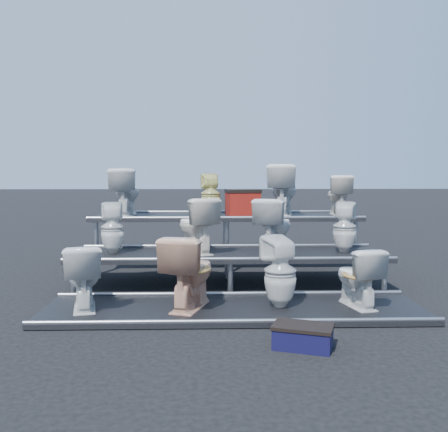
{
  "coord_description": "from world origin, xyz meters",
  "views": [
    {
      "loc": [
        -0.26,
        -6.72,
        1.55
      ],
      "look_at": [
        -0.06,
        0.1,
        0.95
      ],
      "focal_mm": 40.0,
      "sensor_mm": 36.0,
      "label": 1
    }
  ],
  "objects_px": {
    "toilet_2": "(280,272)",
    "toilet_6": "(274,225)",
    "toilet_4": "(112,228)",
    "toilet_9": "(211,194)",
    "toilet_7": "(344,227)",
    "toilet_11": "(338,195)",
    "toilet_8": "(126,192)",
    "toilet_3": "(357,277)",
    "step_stool": "(303,338)",
    "toilet_0": "(83,276)",
    "toilet_10": "(283,190)",
    "red_crate": "(243,204)",
    "toilet_1": "(189,271)",
    "toilet_5": "(196,225)"
  },
  "relations": [
    {
      "from": "toilet_0",
      "to": "toilet_11",
      "type": "bearing_deg",
      "value": -156.69
    },
    {
      "from": "toilet_2",
      "to": "toilet_8",
      "type": "xyz_separation_m",
      "value": [
        -2.12,
        2.6,
        0.78
      ]
    },
    {
      "from": "toilet_0",
      "to": "step_stool",
      "type": "xyz_separation_m",
      "value": [
        2.21,
        -1.15,
        -0.33
      ]
    },
    {
      "from": "toilet_10",
      "to": "toilet_11",
      "type": "relative_size",
      "value": 1.27
    },
    {
      "from": "toilet_7",
      "to": "red_crate",
      "type": "distance_m",
      "value": 1.91
    },
    {
      "from": "toilet_6",
      "to": "red_crate",
      "type": "distance_m",
      "value": 1.44
    },
    {
      "from": "toilet_6",
      "to": "toilet_11",
      "type": "height_order",
      "value": "toilet_11"
    },
    {
      "from": "toilet_7",
      "to": "toilet_8",
      "type": "relative_size",
      "value": 0.92
    },
    {
      "from": "toilet_8",
      "to": "toilet_10",
      "type": "height_order",
      "value": "toilet_10"
    },
    {
      "from": "toilet_11",
      "to": "step_stool",
      "type": "xyz_separation_m",
      "value": [
        -1.26,
        -3.75,
        -1.09
      ]
    },
    {
      "from": "toilet_4",
      "to": "toilet_0",
      "type": "bearing_deg",
      "value": 74.01
    },
    {
      "from": "toilet_1",
      "to": "toilet_8",
      "type": "xyz_separation_m",
      "value": [
        -1.12,
        2.6,
        0.77
      ]
    },
    {
      "from": "toilet_2",
      "to": "toilet_8",
      "type": "relative_size",
      "value": 1.06
    },
    {
      "from": "red_crate",
      "to": "toilet_4",
      "type": "bearing_deg",
      "value": -152.83
    },
    {
      "from": "toilet_11",
      "to": "step_stool",
      "type": "bearing_deg",
      "value": 74.0
    },
    {
      "from": "toilet_7",
      "to": "toilet_11",
      "type": "relative_size",
      "value": 1.07
    },
    {
      "from": "red_crate",
      "to": "toilet_0",
      "type": "bearing_deg",
      "value": -135.25
    },
    {
      "from": "toilet_11",
      "to": "toilet_6",
      "type": "bearing_deg",
      "value": 49.75
    },
    {
      "from": "toilet_8",
      "to": "toilet_11",
      "type": "height_order",
      "value": "toilet_8"
    },
    {
      "from": "toilet_4",
      "to": "toilet_3",
      "type": "bearing_deg",
      "value": 143.63
    },
    {
      "from": "toilet_4",
      "to": "toilet_9",
      "type": "height_order",
      "value": "toilet_9"
    },
    {
      "from": "toilet_10",
      "to": "toilet_5",
      "type": "bearing_deg",
      "value": 56.92
    },
    {
      "from": "toilet_5",
      "to": "toilet_11",
      "type": "height_order",
      "value": "toilet_11"
    },
    {
      "from": "toilet_4",
      "to": "toilet_6",
      "type": "distance_m",
      "value": 2.19
    },
    {
      "from": "toilet_7",
      "to": "toilet_11",
      "type": "height_order",
      "value": "toilet_11"
    },
    {
      "from": "toilet_4",
      "to": "toilet_5",
      "type": "height_order",
      "value": "toilet_5"
    },
    {
      "from": "toilet_4",
      "to": "toilet_1",
      "type": "bearing_deg",
      "value": 117.26
    },
    {
      "from": "toilet_6",
      "to": "toilet_10",
      "type": "relative_size",
      "value": 0.91
    },
    {
      "from": "toilet_6",
      "to": "toilet_3",
      "type": "bearing_deg",
      "value": 144.7
    },
    {
      "from": "step_stool",
      "to": "toilet_10",
      "type": "bearing_deg",
      "value": 103.93
    },
    {
      "from": "toilet_5",
      "to": "toilet_9",
      "type": "height_order",
      "value": "toilet_9"
    },
    {
      "from": "toilet_3",
      "to": "toilet_6",
      "type": "bearing_deg",
      "value": -72.23
    },
    {
      "from": "toilet_1",
      "to": "toilet_2",
      "type": "xyz_separation_m",
      "value": [
        1.0,
        0.0,
        -0.01
      ]
    },
    {
      "from": "toilet_3",
      "to": "toilet_4",
      "type": "distance_m",
      "value": 3.26
    },
    {
      "from": "toilet_2",
      "to": "toilet_6",
      "type": "xyz_separation_m",
      "value": [
        0.1,
        1.3,
        0.37
      ]
    },
    {
      "from": "toilet_3",
      "to": "step_stool",
      "type": "height_order",
      "value": "toilet_3"
    },
    {
      "from": "toilet_1",
      "to": "red_crate",
      "type": "height_order",
      "value": "red_crate"
    },
    {
      "from": "toilet_1",
      "to": "toilet_4",
      "type": "height_order",
      "value": "toilet_4"
    },
    {
      "from": "toilet_7",
      "to": "toilet_11",
      "type": "distance_m",
      "value": 1.38
    },
    {
      "from": "step_stool",
      "to": "toilet_8",
      "type": "bearing_deg",
      "value": 139.5
    },
    {
      "from": "toilet_7",
      "to": "toilet_10",
      "type": "distance_m",
      "value": 1.53
    },
    {
      "from": "toilet_2",
      "to": "step_stool",
      "type": "distance_m",
      "value": 1.21
    },
    {
      "from": "toilet_1",
      "to": "step_stool",
      "type": "height_order",
      "value": "toilet_1"
    },
    {
      "from": "toilet_11",
      "to": "red_crate",
      "type": "bearing_deg",
      "value": -0.26
    },
    {
      "from": "toilet_7",
      "to": "toilet_9",
      "type": "bearing_deg",
      "value": -14.89
    },
    {
      "from": "toilet_6",
      "to": "toilet_2",
      "type": "bearing_deg",
      "value": 109.78
    },
    {
      "from": "toilet_9",
      "to": "red_crate",
      "type": "distance_m",
      "value": 0.55
    },
    {
      "from": "toilet_3",
      "to": "toilet_8",
      "type": "height_order",
      "value": "toilet_8"
    },
    {
      "from": "toilet_6",
      "to": "toilet_10",
      "type": "distance_m",
      "value": 1.41
    },
    {
      "from": "toilet_4",
      "to": "toilet_9",
      "type": "relative_size",
      "value": 1.01
    }
  ]
}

